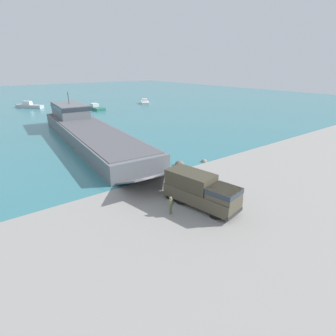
% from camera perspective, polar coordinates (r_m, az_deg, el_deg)
% --- Properties ---
extents(ground_plane, '(240.00, 240.00, 0.00)m').
position_cam_1_polar(ground_plane, '(27.03, -3.72, -5.94)').
color(ground_plane, gray).
extents(water_surface, '(240.00, 180.00, 0.01)m').
position_cam_1_polar(water_surface, '(115.15, -31.00, 12.33)').
color(water_surface, teal).
rests_on(water_surface, ground_plane).
extents(landing_craft, '(10.58, 43.92, 7.37)m').
position_cam_1_polar(landing_craft, '(49.99, -17.46, 8.20)').
color(landing_craft, slate).
rests_on(landing_craft, ground_plane).
extents(military_truck, '(3.84, 7.65, 3.09)m').
position_cam_1_polar(military_truck, '(24.58, 7.12, -4.82)').
color(military_truck, '#4C4738').
rests_on(military_truck, ground_plane).
extents(soldier_on_ramp, '(0.50, 0.40, 1.72)m').
position_cam_1_polar(soldier_on_ramp, '(23.34, 0.56, -7.85)').
color(soldier_on_ramp, '#566042').
rests_on(soldier_on_ramp, ground_plane).
extents(moored_boat_a, '(2.82, 8.91, 1.67)m').
position_cam_1_polar(moored_boat_a, '(84.06, -15.53, 12.60)').
color(moored_boat_a, '#2D7060').
rests_on(moored_boat_a, ground_plane).
extents(moored_boat_b, '(7.09, 8.08, 2.10)m').
position_cam_1_polar(moored_boat_b, '(94.08, -27.97, 11.89)').
color(moored_boat_b, '#B7BABF').
rests_on(moored_boat_b, ground_plane).
extents(moored_boat_c, '(5.15, 6.64, 1.69)m').
position_cam_1_polar(moored_boat_c, '(93.41, -5.05, 14.10)').
color(moored_boat_c, white).
rests_on(moored_boat_c, ground_plane).
extents(shoreline_rock_a, '(1.33, 1.33, 1.33)m').
position_cam_1_polar(shoreline_rock_a, '(34.84, 2.52, 0.56)').
color(shoreline_rock_a, '#66605B').
rests_on(shoreline_rock_a, ground_plane).
extents(shoreline_rock_b, '(0.54, 0.54, 0.54)m').
position_cam_1_polar(shoreline_rock_b, '(34.79, 2.63, 0.52)').
color(shoreline_rock_b, gray).
rests_on(shoreline_rock_b, ground_plane).
extents(shoreline_rock_c, '(0.77, 0.77, 0.77)m').
position_cam_1_polar(shoreline_rock_c, '(36.48, 7.85, 1.35)').
color(shoreline_rock_c, gray).
rests_on(shoreline_rock_c, ground_plane).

